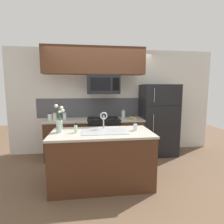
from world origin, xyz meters
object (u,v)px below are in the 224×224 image
Objects in this scene: storage_jar_tall at (50,117)px; french_press at (123,114)px; stove_range at (104,137)px; banana_bunch at (133,118)px; storage_jar_medium at (55,117)px; drinking_glass at (135,127)px; sink_faucet at (104,118)px; dish_soap_bottle at (76,129)px; microwave at (103,84)px; refrigerator at (158,120)px; flower_vase at (60,123)px; storage_jar_short at (65,116)px.

french_press is at bearing 1.46° from storage_jar_tall.
stove_range is 4.90× the size of banana_bunch.
storage_jar_medium is 0.88× the size of banana_bunch.
french_press reaches higher than drinking_glass.
dish_soap_bottle is (-0.48, -0.23, -0.13)m from sink_faucet.
refrigerator is (1.36, 0.04, -0.86)m from microwave.
storage_jar_tall is 1.30m from flower_vase.
drinking_glass is (1.58, -1.21, -0.03)m from storage_jar_medium.
banana_bunch is 1.26m from sink_faucet.
flower_vase is (-0.81, -1.19, -0.66)m from microwave.
refrigerator is 10.38× the size of storage_jar_short.
drinking_glass is at bearing -69.49° from stove_range.
refrigerator reaches higher than banana_bunch.
microwave is 1.55m from dish_soap_bottle.
drinking_glass is at bearing -69.16° from microwave.
banana_bunch is (1.95, -0.08, -0.06)m from storage_jar_tall.
refrigerator reaches higher than dish_soap_bottle.
sink_faucet is 0.65× the size of flower_vase.
french_press is (0.49, 0.08, -0.72)m from microwave.
flower_vase is (-1.53, -1.15, 0.14)m from banana_bunch.
drinking_glass is (1.36, -1.23, -0.03)m from storage_jar_short.
sink_faucet is at bearing -42.13° from storage_jar_tall.
microwave is 1.49m from drinking_glass.
microwave is at bearing 55.62° from flower_vase.
stove_range is at bearing 110.51° from drinking_glass.
french_press is 1.23m from sink_faucet.
storage_jar_tall is at bearing 108.95° from flower_vase.
storage_jar_tall is at bearing 177.72° from banana_bunch.
stove_range is 1.22m from sink_faucet.
storage_jar_medium is (-1.12, -0.01, 0.53)m from stove_range.
microwave is 1.07m from banana_bunch.
sink_faucet reaches higher than stove_range.
microwave is 3.92× the size of banana_bunch.
storage_jar_short is at bearing -179.67° from refrigerator.
microwave is at bearing 85.87° from sink_faucet.
storage_jar_tall is at bearing -178.54° from french_press.
storage_jar_medium is at bearing -174.43° from storage_jar_short.
drinking_glass reaches higher than banana_bunch.
microwave is 2.79× the size of french_press.
storage_jar_tall is 1.95m from banana_bunch.
microwave reaches higher than storage_jar_medium.
refrigerator is 2.60m from storage_jar_tall.
storage_jar_tall is 0.97× the size of storage_jar_short.
storage_jar_medium is 0.22m from storage_jar_short.
storage_jar_short is 1.40m from french_press.
storage_jar_short reaches higher than drinking_glass.
microwave is at bearing -89.84° from stove_range.
dish_soap_bottle reaches higher than drinking_glass.
stove_range is 3.04× the size of sink_faucet.
banana_bunch is at bearing -1.47° from storage_jar_medium.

